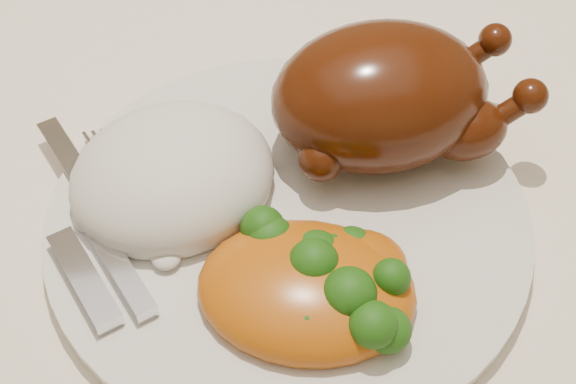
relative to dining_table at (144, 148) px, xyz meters
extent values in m
cube|color=brown|center=(0.00, 0.00, 0.07)|extent=(1.60, 0.90, 0.04)
cube|color=white|center=(0.00, 0.00, 0.10)|extent=(1.72, 1.02, 0.01)
cylinder|color=silver|center=(0.09, -0.19, 0.11)|extent=(0.30, 0.30, 0.01)
ellipsoid|color=#461807|center=(0.15, -0.14, 0.16)|extent=(0.14, 0.11, 0.09)
ellipsoid|color=#461807|center=(0.14, -0.15, 0.18)|extent=(0.07, 0.05, 0.04)
ellipsoid|color=#461807|center=(0.20, -0.17, 0.14)|extent=(0.05, 0.04, 0.04)
sphere|color=#461807|center=(0.24, -0.17, 0.16)|extent=(0.02, 0.02, 0.02)
ellipsoid|color=#461807|center=(0.20, -0.12, 0.14)|extent=(0.05, 0.04, 0.04)
sphere|color=#461807|center=(0.24, -0.11, 0.16)|extent=(0.02, 0.02, 0.02)
sphere|color=#461807|center=(0.11, -0.18, 0.14)|extent=(0.03, 0.03, 0.03)
sphere|color=#461807|center=(0.11, -0.11, 0.14)|extent=(0.03, 0.03, 0.03)
ellipsoid|color=white|center=(0.02, -0.16, 0.13)|extent=(0.16, 0.15, 0.07)
ellipsoid|color=#D7560D|center=(0.08, -0.25, 0.12)|extent=(0.15, 0.13, 0.04)
ellipsoid|color=#D7560D|center=(0.12, -0.24, 0.12)|extent=(0.05, 0.05, 0.03)
ellipsoid|color=#16420B|center=(0.09, -0.24, 0.13)|extent=(0.03, 0.03, 0.02)
ellipsoid|color=#16420B|center=(0.07, -0.22, 0.13)|extent=(0.03, 0.03, 0.02)
ellipsoid|color=#16420B|center=(0.11, -0.29, 0.14)|extent=(0.03, 0.03, 0.02)
ellipsoid|color=#16420B|center=(0.13, -0.26, 0.14)|extent=(0.02, 0.02, 0.02)
ellipsoid|color=#16420B|center=(0.08, -0.28, 0.13)|extent=(0.02, 0.02, 0.02)
ellipsoid|color=#16420B|center=(0.10, -0.23, 0.13)|extent=(0.02, 0.02, 0.02)
ellipsoid|color=#16420B|center=(0.12, -0.23, 0.13)|extent=(0.03, 0.03, 0.02)
ellipsoid|color=#16420B|center=(0.12, -0.29, 0.13)|extent=(0.03, 0.03, 0.02)
ellipsoid|color=#16420B|center=(0.09, -0.25, 0.14)|extent=(0.03, 0.03, 0.03)
ellipsoid|color=#16420B|center=(0.10, -0.27, 0.14)|extent=(0.03, 0.03, 0.03)
ellipsoid|color=#16420B|center=(0.07, -0.21, 0.13)|extent=(0.03, 0.03, 0.03)
ellipsoid|color=#16420B|center=(0.08, -0.26, 0.13)|extent=(0.02, 0.02, 0.02)
cube|color=silver|center=(-0.03, -0.14, 0.12)|extent=(0.05, 0.11, 0.00)
cube|color=silver|center=(-0.03, -0.22, 0.12)|extent=(0.04, 0.07, 0.01)
cube|color=silver|center=(-0.02, -0.21, 0.12)|extent=(0.04, 0.08, 0.01)
cube|color=silver|center=(-0.02, -0.14, 0.12)|extent=(0.04, 0.08, 0.00)
camera|label=1|loc=(0.02, -0.50, 0.49)|focal=50.00mm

